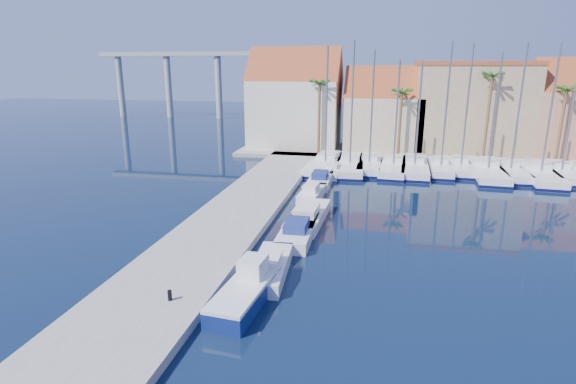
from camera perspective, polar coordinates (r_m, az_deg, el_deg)
name	(u,v)px	position (r m, az deg, el deg)	size (l,w,h in m)	color
ground	(322,370)	(18.84, 4.37, -21.62)	(260.00, 260.00, 0.00)	black
quay_west	(221,229)	(32.33, -8.48, -4.67)	(6.00, 77.00, 0.50)	gray
shore_north	(442,152)	(64.41, 18.93, 4.87)	(54.00, 16.00, 0.50)	gray
bollard	(170,295)	(22.90, -14.78, -12.57)	(0.21, 0.21, 0.52)	black
fishing_boat	(246,290)	(22.94, -5.32, -12.31)	(2.43, 5.83, 1.99)	navy
motorboat_west_0	(270,267)	(25.64, -2.31, -9.47)	(2.25, 5.94, 1.40)	white
motorboat_west_1	(298,230)	(30.98, 1.27, -4.90)	(2.14, 6.57, 1.40)	white
motorboat_west_2	(308,215)	(34.03, 2.55, -3.00)	(2.60, 7.28, 1.40)	white
motorboat_west_3	(312,193)	(40.12, 3.08, -0.09)	(2.07, 5.36, 1.40)	white
motorboat_west_4	(321,179)	(45.01, 4.18, 1.64)	(2.09, 6.48, 1.40)	white
motorboat_west_5	(332,170)	(48.92, 5.65, 2.75)	(2.11, 5.89, 1.40)	white
sailboat_0	(327,163)	(52.20, 4.91, 3.66)	(4.12, 12.03, 13.51)	white
sailboat_1	(350,165)	(51.63, 7.87, 3.45)	(3.44, 11.39, 14.06)	white
sailboat_2	(369,164)	(52.28, 10.29, 3.51)	(2.64, 9.63, 13.11)	white
sailboat_3	(394,167)	(51.65, 13.25, 3.17)	(3.46, 10.38, 12.10)	white
sailboat_4	(414,167)	(52.30, 15.75, 3.14)	(3.41, 11.12, 11.69)	white
sailboat_5	(440,167)	(52.53, 18.78, 3.02)	(2.53, 8.56, 13.84)	white
sailboat_6	(460,166)	(53.64, 21.02, 3.06)	(2.51, 8.36, 13.67)	white
sailboat_7	(487,170)	(53.10, 23.95, 2.55)	(3.81, 11.94, 12.71)	white
sailboat_8	(509,171)	(53.69, 26.25, 2.46)	(2.73, 9.43, 13.67)	white
sailboat_9	(539,173)	(53.93, 29.28, 2.09)	(3.83, 11.40, 13.57)	white
sailboat_10	(560,172)	(55.47, 31.24, 2.20)	(2.97, 9.35, 14.78)	white
building_0	(295,103)	(63.18, 0.95, 11.26)	(12.30, 9.00, 13.50)	beige
building_1	(384,114)	(62.19, 12.04, 9.72)	(10.30, 8.00, 11.00)	tan
building_2	(470,107)	(64.10, 22.11, 9.96)	(14.20, 10.20, 11.50)	#9E8A61
building_3	(574,113)	(66.36, 32.55, 8.48)	(10.30, 8.00, 12.00)	tan
palm_0	(320,86)	(57.46, 4.04, 13.34)	(2.60, 2.60, 10.15)	brown
palm_1	(402,94)	(57.03, 14.25, 11.94)	(2.60, 2.60, 9.15)	brown
palm_2	(492,79)	(58.22, 24.50, 12.97)	(2.60, 2.60, 11.15)	brown
palm_3	(566,92)	(60.47, 31.87, 10.74)	(2.60, 2.60, 9.65)	brown
viaduct	(196,72)	(105.13, -11.56, 14.76)	(48.00, 2.20, 14.45)	#9E9E99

